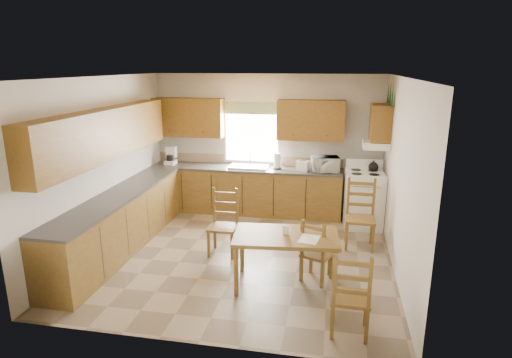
% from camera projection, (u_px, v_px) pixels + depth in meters
% --- Properties ---
extents(floor, '(4.50, 4.50, 0.00)m').
position_uv_depth(floor, '(243.00, 254.00, 6.67)').
color(floor, '#806E58').
rests_on(floor, ground).
extents(ceiling, '(4.50, 4.50, 0.00)m').
position_uv_depth(ceiling, '(241.00, 77.00, 5.97)').
color(ceiling, olive).
rests_on(ceiling, floor).
extents(wall_left, '(4.50, 4.50, 0.00)m').
position_uv_depth(wall_left, '(103.00, 164.00, 6.72)').
color(wall_left, beige).
rests_on(wall_left, floor).
extents(wall_right, '(4.50, 4.50, 0.00)m').
position_uv_depth(wall_right, '(401.00, 178.00, 5.92)').
color(wall_right, beige).
rests_on(wall_right, floor).
extents(wall_back, '(4.50, 4.50, 0.00)m').
position_uv_depth(wall_back, '(267.00, 144.00, 8.46)').
color(wall_back, beige).
rests_on(wall_back, floor).
extents(wall_front, '(4.50, 4.50, 0.00)m').
position_uv_depth(wall_front, '(193.00, 225.00, 4.19)').
color(wall_front, beige).
rests_on(wall_front, floor).
extents(lower_cab_back, '(3.75, 0.60, 0.88)m').
position_uv_depth(lower_cab_back, '(245.00, 191.00, 8.48)').
color(lower_cab_back, brown).
rests_on(lower_cab_back, floor).
extents(lower_cab_left, '(0.60, 3.60, 0.88)m').
position_uv_depth(lower_cab_left, '(121.00, 223.00, 6.77)').
color(lower_cab_left, brown).
rests_on(lower_cab_left, floor).
extents(counter_back, '(3.75, 0.63, 0.04)m').
position_uv_depth(counter_back, '(245.00, 168.00, 8.36)').
color(counter_back, '#403B39').
rests_on(counter_back, lower_cab_back).
extents(counter_left, '(0.63, 3.60, 0.04)m').
position_uv_depth(counter_left, '(118.00, 195.00, 6.65)').
color(counter_left, '#403B39').
rests_on(counter_left, lower_cab_left).
extents(backsplash, '(3.75, 0.01, 0.18)m').
position_uv_depth(backsplash, '(248.00, 160.00, 8.60)').
color(backsplash, '#947D60').
rests_on(backsplash, counter_back).
extents(upper_cab_back_left, '(1.41, 0.33, 0.75)m').
position_uv_depth(upper_cab_back_left, '(188.00, 117.00, 8.44)').
color(upper_cab_back_left, brown).
rests_on(upper_cab_back_left, wall_back).
extents(upper_cab_back_right, '(1.25, 0.33, 0.75)m').
position_uv_depth(upper_cab_back_right, '(311.00, 120.00, 8.01)').
color(upper_cab_back_right, brown).
rests_on(upper_cab_back_right, wall_back).
extents(upper_cab_left, '(0.33, 3.60, 0.75)m').
position_uv_depth(upper_cab_left, '(105.00, 134.00, 6.42)').
color(upper_cab_left, brown).
rests_on(upper_cab_left, wall_left).
extents(upper_cab_stove, '(0.33, 0.62, 0.62)m').
position_uv_depth(upper_cab_stove, '(380.00, 122.00, 7.37)').
color(upper_cab_stove, brown).
rests_on(upper_cab_stove, wall_right).
extents(range_hood, '(0.44, 0.62, 0.12)m').
position_uv_depth(range_hood, '(376.00, 144.00, 7.48)').
color(range_hood, white).
rests_on(range_hood, wall_right).
extents(window_frame, '(1.13, 0.02, 1.18)m').
position_uv_depth(window_frame, '(252.00, 133.00, 8.43)').
color(window_frame, white).
rests_on(window_frame, wall_back).
extents(window_pane, '(1.05, 0.01, 1.10)m').
position_uv_depth(window_pane, '(252.00, 133.00, 8.42)').
color(window_pane, white).
rests_on(window_pane, wall_back).
extents(window_valance, '(1.19, 0.01, 0.24)m').
position_uv_depth(window_valance, '(251.00, 108.00, 8.27)').
color(window_valance, '#3B5A2F').
rests_on(window_valance, wall_back).
extents(sink_basin, '(0.75, 0.45, 0.04)m').
position_uv_depth(sink_basin, '(249.00, 167.00, 8.33)').
color(sink_basin, silver).
rests_on(sink_basin, counter_back).
extents(pine_decal_a, '(0.22, 0.22, 0.36)m').
position_uv_depth(pine_decal_a, '(393.00, 96.00, 6.92)').
color(pine_decal_a, '#133F20').
rests_on(pine_decal_a, wall_right).
extents(pine_decal_b, '(0.22, 0.22, 0.36)m').
position_uv_depth(pine_decal_b, '(391.00, 92.00, 7.21)').
color(pine_decal_b, '#133F20').
rests_on(pine_decal_b, wall_right).
extents(pine_decal_c, '(0.22, 0.22, 0.36)m').
position_uv_depth(pine_decal_c, '(388.00, 93.00, 7.53)').
color(pine_decal_c, '#133F20').
rests_on(pine_decal_c, wall_right).
extents(stove, '(0.72, 0.74, 0.99)m').
position_uv_depth(stove, '(363.00, 200.00, 7.74)').
color(stove, white).
rests_on(stove, floor).
extents(coffeemaker, '(0.23, 0.27, 0.37)m').
position_uv_depth(coffeemaker, '(170.00, 155.00, 8.58)').
color(coffeemaker, white).
rests_on(coffeemaker, counter_back).
extents(paper_towel, '(0.15, 0.15, 0.30)m').
position_uv_depth(paper_towel, '(277.00, 161.00, 8.22)').
color(paper_towel, white).
rests_on(paper_towel, counter_back).
extents(toaster, '(0.27, 0.21, 0.19)m').
position_uv_depth(toaster, '(303.00, 166.00, 8.07)').
color(toaster, white).
rests_on(toaster, counter_back).
extents(microwave, '(0.53, 0.42, 0.28)m').
position_uv_depth(microwave, '(325.00, 164.00, 8.00)').
color(microwave, white).
rests_on(microwave, counter_back).
extents(dining_table, '(1.43, 0.91, 0.73)m').
position_uv_depth(dining_table, '(285.00, 260.00, 5.66)').
color(dining_table, brown).
rests_on(dining_table, floor).
extents(chair_near_left, '(0.48, 0.47, 0.89)m').
position_uv_depth(chair_near_left, '(317.00, 250.00, 5.78)').
color(chair_near_left, brown).
rests_on(chair_near_left, floor).
extents(chair_near_right, '(0.43, 0.41, 0.99)m').
position_uv_depth(chair_near_right, '(351.00, 292.00, 4.61)').
color(chair_near_right, brown).
rests_on(chair_near_right, floor).
extents(chair_far_left, '(0.43, 0.41, 1.01)m').
position_uv_depth(chair_far_left, '(223.00, 223.00, 6.58)').
color(chair_far_left, brown).
rests_on(chair_far_left, floor).
extents(chair_far_right, '(0.47, 0.44, 1.11)m').
position_uv_depth(chair_far_right, '(361.00, 215.00, 6.80)').
color(chair_far_right, brown).
rests_on(chair_far_right, floor).
extents(table_paper, '(0.29, 0.35, 0.00)m').
position_uv_depth(table_paper, '(309.00, 239.00, 5.43)').
color(table_paper, white).
rests_on(table_paper, dining_table).
extents(table_card, '(0.09, 0.04, 0.11)m').
position_uv_depth(table_card, '(286.00, 230.00, 5.56)').
color(table_card, white).
rests_on(table_card, dining_table).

